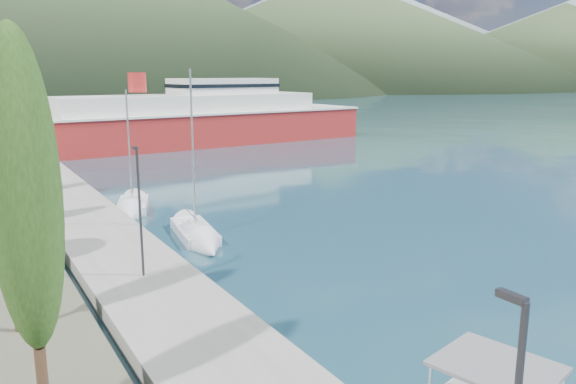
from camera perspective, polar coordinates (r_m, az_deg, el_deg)
ground at (r=134.08m, az=-24.06°, el=6.61°), size 1400.00×1400.00×0.00m
quay at (r=40.54m, az=-20.04°, el=-2.62°), size 5.00×88.00×0.80m
hills_far at (r=653.58m, az=-17.81°, el=17.32°), size 1480.00×900.00×180.00m
hills_near at (r=403.65m, az=-14.94°, el=17.12°), size 1010.00×520.00×115.00m
lamp_posts at (r=28.33m, az=-15.90°, el=-0.76°), size 0.15×46.32×6.06m
sailboat_near at (r=34.27m, az=-8.78°, el=-4.83°), size 3.20×7.98×11.17m
sailboat_mid at (r=42.43m, az=-15.62°, el=-1.87°), size 4.22×6.99×9.80m
ferry at (r=82.33m, az=-9.80°, el=7.03°), size 55.01×15.58×10.78m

